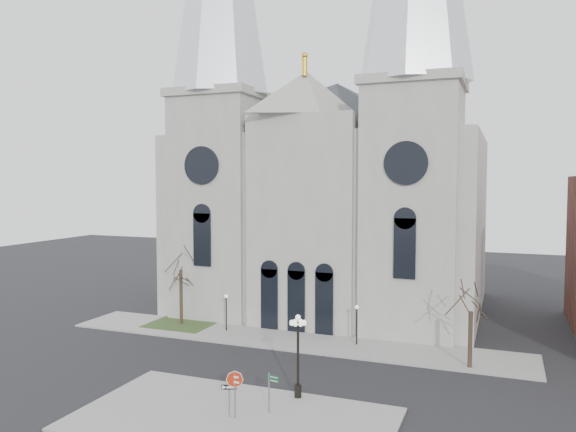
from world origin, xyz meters
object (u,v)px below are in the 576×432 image
(globe_lamp, at_px, (298,346))
(one_way_sign, at_px, (229,394))
(stop_sign, at_px, (235,384))
(street_name_sign, at_px, (270,390))

(globe_lamp, relative_size, one_way_sign, 2.61)
(stop_sign, bearing_deg, one_way_sign, -171.79)
(stop_sign, distance_m, one_way_sign, 0.66)
(one_way_sign, xyz_separation_m, street_name_sign, (1.94, 1.39, 0.01))
(street_name_sign, bearing_deg, one_way_sign, -131.83)
(globe_lamp, distance_m, one_way_sign, 5.28)
(globe_lamp, height_order, one_way_sign, globe_lamp)
(street_name_sign, bearing_deg, stop_sign, -127.29)
(stop_sign, relative_size, one_way_sign, 1.37)
(one_way_sign, bearing_deg, street_name_sign, 13.29)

